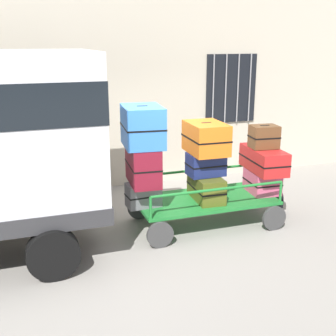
{
  "coord_description": "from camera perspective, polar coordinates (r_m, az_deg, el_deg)",
  "views": [
    {
      "loc": [
        -2.32,
        -6.46,
        3.05
      ],
      "look_at": [
        -0.14,
        -0.11,
        1.07
      ],
      "focal_mm": 46.59,
      "sensor_mm": 36.0,
      "label": 1
    }
  ],
  "objects": [
    {
      "name": "ground_plane",
      "position": [
        7.51,
        0.73,
        -7.52
      ],
      "size": [
        40.0,
        40.0,
        0.0
      ],
      "primitive_type": "plane",
      "color": "gray"
    },
    {
      "name": "building_wall",
      "position": [
        9.3,
        -4.59,
        12.99
      ],
      "size": [
        12.0,
        0.38,
        5.0
      ],
      "color": "#BCB29E",
      "rests_on": "ground"
    },
    {
      "name": "luggage_cart",
      "position": [
        7.44,
        4.85,
        -4.57
      ],
      "size": [
        2.41,
        1.25,
        0.47
      ],
      "color": "#1E722D",
      "rests_on": "ground"
    },
    {
      "name": "cart_railing",
      "position": [
        7.32,
        4.92,
        -1.77
      ],
      "size": [
        2.29,
        1.11,
        0.36
      ],
      "color": "#1E722D",
      "rests_on": "luggage_cart"
    },
    {
      "name": "suitcase_left_bottom",
      "position": [
        7.0,
        -3.24,
        -3.5
      ],
      "size": [
        0.56,
        0.36,
        0.4
      ],
      "color": "slate",
      "rests_on": "luggage_cart"
    },
    {
      "name": "suitcase_left_middle",
      "position": [
        6.84,
        -3.29,
        0.42
      ],
      "size": [
        0.5,
        0.87,
        0.61
      ],
      "color": "maroon",
      "rests_on": "suitcase_left_bottom"
    },
    {
      "name": "suitcase_left_top",
      "position": [
        6.69,
        -3.35,
        5.47
      ],
      "size": [
        0.67,
        0.87,
        0.62
      ],
      "color": "#3372C6",
      "rests_on": "suitcase_left_middle"
    },
    {
      "name": "suitcase_midleft_bottom",
      "position": [
        7.32,
        5.0,
        -2.56
      ],
      "size": [
        0.47,
        0.83,
        0.42
      ],
      "color": "#4C5119",
      "rests_on": "luggage_cart"
    },
    {
      "name": "suitcase_midleft_middle",
      "position": [
        7.23,
        4.97,
        0.5
      ],
      "size": [
        0.6,
        0.41,
        0.38
      ],
      "color": "navy",
      "rests_on": "suitcase_midleft_bottom"
    },
    {
      "name": "suitcase_midleft_top",
      "position": [
        7.14,
        4.98,
        3.95
      ],
      "size": [
        0.59,
        0.83,
        0.5
      ],
      "color": "orange",
      "rests_on": "suitcase_midleft_middle"
    },
    {
      "name": "suitcase_center_bottom",
      "position": [
        7.82,
        12.23,
        -1.71
      ],
      "size": [
        0.53,
        0.65,
        0.39
      ],
      "color": "#CC4C72",
      "rests_on": "luggage_cart"
    },
    {
      "name": "suitcase_center_middle",
      "position": [
        7.71,
        12.41,
        1.1
      ],
      "size": [
        0.57,
        1.06,
        0.4
      ],
      "color": "#B21E1E",
      "rests_on": "suitcase_center_bottom"
    },
    {
      "name": "suitcase_center_top",
      "position": [
        7.64,
        12.45,
        4.03
      ],
      "size": [
        0.5,
        0.4,
        0.39
      ],
      "color": "brown",
      "rests_on": "suitcase_center_middle"
    },
    {
      "name": "backpack",
      "position": [
        8.26,
        14.04,
        -4.13
      ],
      "size": [
        0.27,
        0.22,
        0.44
      ],
      "color": "black",
      "rests_on": "ground"
    }
  ]
}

